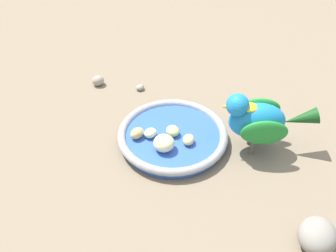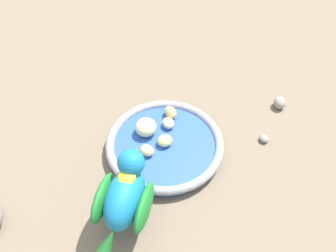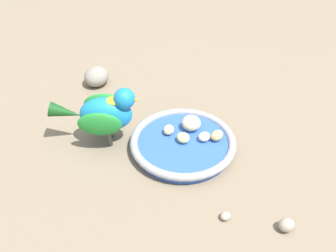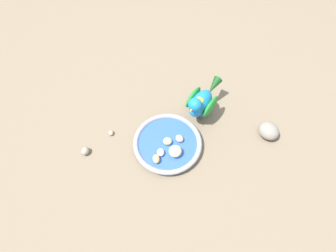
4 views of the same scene
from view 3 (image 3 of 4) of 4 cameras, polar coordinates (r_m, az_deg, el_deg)
ground_plane at (r=0.71m, az=4.31°, el=-4.70°), size 4.00×4.00×0.00m
feeding_bowl at (r=0.72m, az=2.33°, el=-2.67°), size 0.21×0.21×0.03m
apple_piece_0 at (r=0.71m, az=2.36°, el=-1.82°), size 0.03×0.03×0.02m
apple_piece_1 at (r=0.74m, az=3.27°, el=0.44°), size 0.05×0.05×0.03m
apple_piece_2 at (r=0.72m, az=7.62°, el=-1.47°), size 0.03×0.03×0.02m
apple_piece_3 at (r=0.73m, az=0.12°, el=-0.59°), size 0.03×0.03×0.02m
apple_piece_4 at (r=0.72m, az=5.66°, el=-1.67°), size 0.03×0.03×0.02m
parrot at (r=0.71m, az=-9.89°, el=2.10°), size 0.18×0.09×0.12m
rock_large at (r=0.92m, az=-11.03°, el=7.58°), size 0.08×0.08×0.05m
pebble_0 at (r=0.61m, az=8.90°, el=-13.64°), size 0.02×0.02×0.01m
pebble_1 at (r=0.62m, az=17.90°, el=-14.42°), size 0.03×0.03×0.02m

